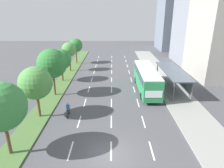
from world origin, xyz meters
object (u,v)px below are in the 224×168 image
(bus, at_px, (147,77))
(median_tree_third, at_px, (52,63))
(median_tree_fifth, at_px, (69,50))
(median_tree_farthest, at_px, (76,45))
(cyclist, at_px, (69,110))
(median_tree_second, at_px, (36,83))
(bus_shelter, at_px, (174,77))
(median_tree_nearest, at_px, (2,107))
(median_tree_fourth, at_px, (61,59))

(bus, distance_m, median_tree_third, 13.71)
(bus, xyz_separation_m, median_tree_fifth, (-13.60, 10.40, 2.28))
(median_tree_fifth, distance_m, median_tree_farthest, 6.23)
(cyclist, relative_size, median_tree_second, 0.32)
(bus_shelter, bearing_deg, median_tree_nearest, -140.08)
(cyclist, relative_size, median_tree_third, 0.28)
(bus_shelter, relative_size, median_tree_nearest, 1.72)
(median_tree_third, bearing_deg, median_tree_farthest, 90.24)
(median_tree_third, bearing_deg, median_tree_nearest, -91.54)
(cyclist, distance_m, median_tree_fourth, 13.09)
(median_tree_fifth, xyz_separation_m, median_tree_farthest, (0.22, 6.23, -0.14))
(median_tree_second, bearing_deg, median_tree_fourth, 91.56)
(median_tree_fifth, bearing_deg, median_tree_fourth, -90.79)
(bus, distance_m, median_tree_fifth, 17.27)
(bus, xyz_separation_m, cyclist, (-10.16, -8.07, -1.28))
(bus, distance_m, median_tree_farthest, 21.45)
(bus_shelter, relative_size, median_tree_second, 1.86)
(median_tree_nearest, bearing_deg, bus_shelter, 39.92)
(median_tree_second, xyz_separation_m, median_tree_fourth, (-0.34, 12.46, -0.28))
(median_tree_third, xyz_separation_m, median_tree_fifth, (-0.29, 12.46, -0.33))
(median_tree_third, bearing_deg, median_tree_fourth, 93.49)
(bus, bearing_deg, median_tree_fourth, 163.06)
(bus, bearing_deg, cyclist, -141.54)
(median_tree_third, bearing_deg, median_tree_fifth, 91.35)
(median_tree_fifth, bearing_deg, bus_shelter, -29.04)
(bus, height_order, median_tree_nearest, median_tree_nearest)
(median_tree_nearest, distance_m, median_tree_fourth, 18.70)
(cyclist, xyz_separation_m, median_tree_second, (-3.18, -0.22, 3.30))
(cyclist, height_order, median_tree_nearest, median_tree_nearest)
(cyclist, relative_size, median_tree_farthest, 0.32)
(median_tree_second, bearing_deg, median_tree_fifth, 90.78)
(median_tree_nearest, xyz_separation_m, median_tree_third, (0.34, 12.46, 0.26))
(median_tree_nearest, distance_m, median_tree_farthest, 31.15)
(median_tree_farthest, bearing_deg, bus_shelter, -42.46)
(cyclist, xyz_separation_m, median_tree_fourth, (-3.52, 12.24, 3.02))
(median_tree_second, xyz_separation_m, median_tree_fifth, (-0.25, 18.69, 0.26))
(median_tree_fifth, bearing_deg, cyclist, -79.46)
(median_tree_fifth, bearing_deg, median_tree_nearest, -90.10)
(cyclist, height_order, median_tree_second, median_tree_second)
(median_tree_farthest, bearing_deg, median_tree_second, -89.92)
(median_tree_third, bearing_deg, median_tree_second, -90.37)
(bus_shelter, xyz_separation_m, cyclist, (-14.44, -8.54, -1.08))
(bus, height_order, cyclist, bus)
(cyclist, bearing_deg, bus_shelter, 30.61)
(median_tree_second, xyz_separation_m, median_tree_third, (0.04, 6.23, 0.59))
(cyclist, distance_m, median_tree_fifth, 19.12)
(bus_shelter, distance_m, bus, 4.31)
(median_tree_third, height_order, median_tree_fourth, median_tree_third)
(median_tree_second, height_order, median_tree_fifth, median_tree_second)
(median_tree_nearest, height_order, median_tree_second, median_tree_nearest)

